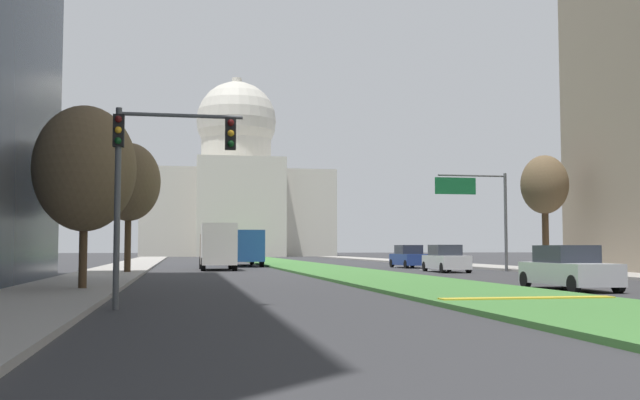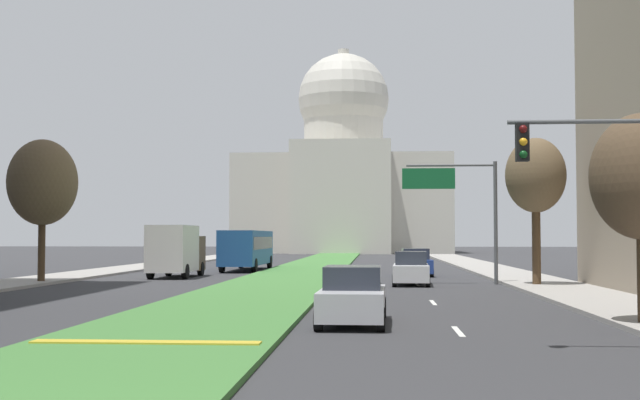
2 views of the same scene
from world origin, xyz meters
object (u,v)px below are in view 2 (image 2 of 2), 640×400
Objects in this scene: overhead_guide_sign at (461,197)px; street_tree_left_mid at (43,183)px; traffic_light_near_right at (617,178)px; capitol_building at (343,178)px; city_bus at (247,247)px; street_tree_right_mid at (536,177)px; sedan_distant at (415,263)px; sedan_lead_stopped at (353,297)px; box_truck_delivery at (176,250)px; sedan_midblock at (411,269)px.

street_tree_left_mid reaches higher than overhead_guide_sign.
traffic_light_near_right is 0.67× the size of street_tree_left_mid.
capitol_building is 4.31× the size of street_tree_left_mid.
street_tree_left_mid reaches higher than traffic_light_near_right.
overhead_guide_sign reaches higher than city_bus.
sedan_distant is (-5.48, 11.23, -4.70)m from street_tree_right_mid.
overhead_guide_sign is 21.11m from sedan_lead_stopped.
street_tree_right_mid is at bearing -22.21° from box_truck_delivery.
box_truck_delivery is at bearing -103.74° from city_bus.
street_tree_right_mid reaches higher than traffic_light_near_right.
street_tree_right_mid is at bearing 64.22° from sedan_lead_stopped.
traffic_light_near_right is 25.61m from overhead_guide_sign.
city_bus is (-14.15, 17.14, -2.85)m from overhead_guide_sign.
capitol_building reaches higher than street_tree_right_mid.
overhead_guide_sign is (9.68, -87.37, -7.22)m from capitol_building.
street_tree_left_mid is 1.67× the size of sedan_lead_stopped.
overhead_guide_sign is 10.07m from sedan_distant.
city_bus is at bearing 122.68° from sedan_midblock.
capitol_building is at bearing 86.36° from city_bus.
capitol_building is at bearing 92.38° from sedan_lead_stopped.
street_tree_right_mid reaches higher than city_bus.
street_tree_left_mid is (-12.75, -88.24, -6.43)m from capitol_building.
capitol_building reaches higher than city_bus.
sedan_lead_stopped is at bearing -96.25° from sedan_distant.
sedan_distant is at bearing 83.75° from sedan_lead_stopped.
sedan_lead_stopped is at bearing -115.78° from street_tree_right_mid.
sedan_lead_stopped is 0.99× the size of sedan_midblock.
capitol_building is at bearing 98.36° from street_tree_right_mid.
city_bus reaches higher than sedan_distant.
sedan_midblock is 1.08× the size of sedan_distant.
street_tree_left_mid is at bearing -153.96° from sedan_distant.
capitol_building reaches higher than overhead_guide_sign.
traffic_light_near_right is 1.12× the size of sedan_lead_stopped.
sedan_midblock is (-3.45, 24.89, -2.98)m from traffic_light_near_right.
traffic_light_near_right is 8.63m from sedan_lead_stopped.
capitol_building is 5.14× the size of overhead_guide_sign.
traffic_light_near_right is 0.47× the size of city_bus.
traffic_light_near_right is at bearing -46.86° from street_tree_left_mid.
street_tree_left_mid is 0.71× the size of city_bus.
traffic_light_near_right is 23.68m from street_tree_right_mid.
box_truck_delivery is at bearing 159.90° from overhead_guide_sign.
sedan_lead_stopped is at bearing -104.52° from overhead_guide_sign.
box_truck_delivery is at bearing 154.10° from sedan_midblock.
capitol_building is 89.39m from street_tree_left_mid.
capitol_building is 82.15m from box_truck_delivery.
sedan_midblock is at bearing 0.50° from street_tree_left_mid.
sedan_lead_stopped is (-5.94, 5.49, -3.01)m from traffic_light_near_right.
street_tree_right_mid is 1.61× the size of sedan_lead_stopped.
capitol_building is 7.70× the size of sedan_distant.
street_tree_left_mid reaches higher than sedan_lead_stopped.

